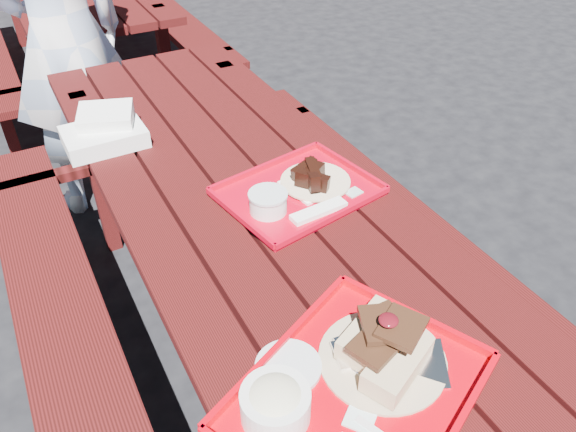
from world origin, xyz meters
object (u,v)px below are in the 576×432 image
object	(u,v)px
picnic_table_far	(71,1)
far_tray	(298,191)
near_tray	(348,380)
picnic_table_near	(264,258)
person	(64,39)

from	to	relation	value
picnic_table_far	far_tray	xyz separation A→B (m)	(0.11, -2.81, 0.21)
near_tray	picnic_table_near	bearing A→B (deg)	78.84
picnic_table_near	person	world-z (taller)	person
picnic_table_far	person	world-z (taller)	person
picnic_table_near	far_tray	world-z (taller)	far_tray
picnic_table_far	near_tray	bearing A→B (deg)	-92.02
far_tray	person	size ratio (longest dim) A/B	0.28
picnic_table_near	picnic_table_far	distance (m)	2.80
picnic_table_far	near_tray	world-z (taller)	near_tray
near_tray	person	bearing A→B (deg)	93.75
picnic_table_near	near_tray	bearing A→B (deg)	-101.16
picnic_table_near	far_tray	size ratio (longest dim) A/B	5.20
picnic_table_far	far_tray	world-z (taller)	far_tray
person	near_tray	bearing A→B (deg)	78.40
person	picnic_table_far	bearing A→B (deg)	-115.42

